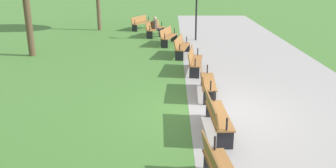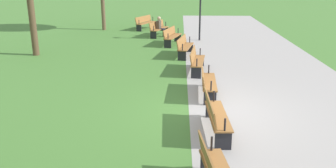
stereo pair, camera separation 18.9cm
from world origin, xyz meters
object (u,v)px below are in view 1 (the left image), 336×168
bench_2 (168,36)px  bench_4 (194,60)px  bench_6 (216,114)px  bench_0 (141,22)px  bench_5 (206,81)px  bench_3 (181,46)px  bench_1 (155,28)px  person_seated (156,26)px

bench_2 → bench_4: size_ratio=1.01×
bench_4 → bench_6: size_ratio=1.01×
bench_0 → bench_5: same height
bench_3 → bench_5: (5.47, 0.66, 0.00)m
bench_1 → bench_4: same height
bench_4 → bench_0: bearing=-157.1°
bench_2 → bench_3: size_ratio=1.00×
bench_0 → person_seated: (2.67, 1.18, 0.16)m
bench_1 → bench_4: 8.26m
bench_6 → bench_5: bearing=177.7°
bench_1 → bench_5: (10.77, 2.17, 0.00)m
bench_4 → person_seated: size_ratio=1.67×
person_seated → bench_2: bearing=37.6°
bench_3 → bench_6: bearing=16.0°
bench_0 → person_seated: size_ratio=1.65×
bench_0 → person_seated: bearing=49.0°
bench_5 → person_seated: size_ratio=1.65×
bench_6 → person_seated: 13.56m
bench_6 → bench_4: bearing=180.0°
bench_0 → person_seated: person_seated is taller
bench_3 → person_seated: size_ratio=1.68×
bench_0 → bench_6: same height
bench_0 → bench_4: bearing=41.2°
bench_5 → person_seated: 10.84m
bench_2 → bench_6: bearing=22.9°
bench_5 → person_seated: person_seated is taller
bench_3 → bench_6: same height
bench_1 → person_seated: 0.23m
bench_3 → bench_0: bearing=-150.3°
bench_0 → bench_4: 10.99m
bench_3 → bench_5: same height
bench_0 → bench_3: size_ratio=0.98×
bench_6 → bench_0: bearing=-170.9°
bench_0 → bench_1: (2.54, 1.07, 0.00)m
bench_5 → bench_6: 2.76m
bench_4 → bench_6: (5.51, 0.22, 0.00)m
bench_1 → bench_4: bearing=34.3°
bench_0 → bench_6: (16.07, 3.24, 0.00)m
bench_3 → bench_1: bearing=-152.6°
bench_5 → bench_6: same height
bench_1 → bench_0: bearing=-136.5°
bench_3 → bench_2: bearing=-154.8°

